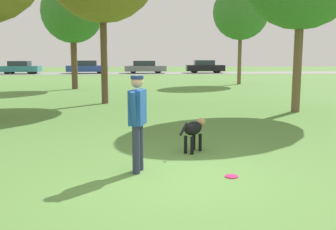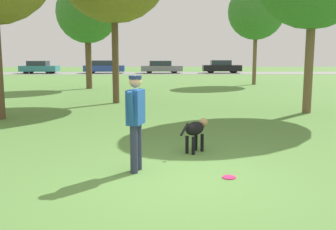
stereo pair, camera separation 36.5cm
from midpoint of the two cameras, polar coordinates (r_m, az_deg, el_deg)
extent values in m
plane|color=#56843D|center=(6.62, 0.23, -9.14)|extent=(120.00, 120.00, 0.00)
cube|color=gray|center=(43.59, -4.04, 6.07)|extent=(120.00, 6.00, 0.01)
cylinder|color=#2D334C|center=(6.99, -5.63, -4.63)|extent=(0.16, 0.16, 0.84)
cylinder|color=#2D334C|center=(6.79, -6.20, -5.04)|extent=(0.16, 0.16, 0.84)
cube|color=#1E4C93|center=(6.76, -6.01, 1.11)|extent=(0.33, 0.45, 0.60)
cylinder|color=#1E4C93|center=(6.97, -5.43, 1.36)|extent=(0.15, 0.23, 0.60)
cylinder|color=#1E4C93|center=(6.54, -6.62, 0.85)|extent=(0.15, 0.23, 0.60)
sphere|color=tan|center=(6.71, -6.07, 4.83)|extent=(0.26, 0.26, 0.21)
cylinder|color=navy|center=(6.71, -6.08, 5.46)|extent=(0.28, 0.28, 0.06)
ellipsoid|color=black|center=(8.21, 2.39, -1.94)|extent=(0.57, 0.62, 0.28)
ellipsoid|color=tan|center=(8.35, 2.93, -2.11)|extent=(0.25, 0.24, 0.15)
sphere|color=tan|center=(8.49, 3.60, -1.06)|extent=(0.27, 0.27, 0.19)
cylinder|color=black|center=(8.46, 2.53, -3.87)|extent=(0.10, 0.10, 0.37)
cylinder|color=black|center=(8.39, 3.44, -4.00)|extent=(0.10, 0.10, 0.37)
cylinder|color=black|center=(8.17, 1.28, -4.32)|extent=(0.10, 0.10, 0.37)
cylinder|color=black|center=(8.09, 2.22, -4.46)|extent=(0.10, 0.10, 0.37)
cylinder|color=black|center=(7.88, 0.94, -2.08)|extent=(0.21, 0.24, 0.24)
cylinder|color=#E52366|center=(6.74, 7.67, -8.82)|extent=(0.23, 0.23, 0.02)
torus|color=#E52366|center=(6.74, 7.67, -8.82)|extent=(0.23, 0.23, 0.02)
cylinder|color=brown|center=(14.65, 17.60, 7.05)|extent=(0.30, 0.30, 3.40)
cylinder|color=brown|center=(27.74, 9.97, 8.03)|extent=(0.26, 0.26, 3.49)
sphere|color=#38752D|center=(27.88, 10.15, 14.55)|extent=(3.79, 3.79, 3.79)
cylinder|color=brown|center=(16.70, -9.90, 8.33)|extent=(0.28, 0.28, 3.90)
cylinder|color=brown|center=(24.17, -13.88, 7.41)|extent=(0.36, 0.36, 3.15)
sphere|color=#38752D|center=(24.29, -14.14, 14.33)|extent=(3.61, 3.61, 3.61)
cube|color=teal|center=(45.03, -20.78, 6.29)|extent=(4.06, 1.96, 0.61)
cube|color=#232D38|center=(45.05, -20.97, 7.01)|extent=(2.14, 1.62, 0.52)
cylinder|color=black|center=(45.41, -19.02, 6.14)|extent=(0.68, 0.23, 0.67)
cylinder|color=black|center=(43.94, -19.60, 6.04)|extent=(0.68, 0.23, 0.67)
cylinder|color=black|center=(46.15, -21.88, 6.02)|extent=(0.68, 0.23, 0.67)
cylinder|color=black|center=(44.70, -22.54, 5.92)|extent=(0.68, 0.23, 0.67)
cube|color=#284293|center=(43.97, -11.84, 6.63)|extent=(4.47, 1.96, 0.66)
cube|color=#232D38|center=(43.97, -12.04, 7.40)|extent=(2.34, 1.63, 0.54)
cylinder|color=black|center=(44.67, -10.04, 6.41)|extent=(0.62, 0.22, 0.61)
cylinder|color=black|center=(43.10, -10.16, 6.32)|extent=(0.62, 0.22, 0.61)
cylinder|color=black|center=(44.90, -13.43, 6.31)|extent=(0.62, 0.22, 0.61)
cylinder|color=black|center=(43.34, -13.67, 6.23)|extent=(0.62, 0.22, 0.61)
cube|color=slate|center=(43.54, -3.56, 6.76)|extent=(4.59, 1.97, 0.59)
cube|color=#232D38|center=(43.52, -3.75, 7.51)|extent=(2.41, 1.64, 0.55)
cylinder|color=black|center=(44.43, -1.86, 6.56)|extent=(0.68, 0.22, 0.67)
cylinder|color=black|center=(42.86, -1.68, 6.48)|extent=(0.68, 0.22, 0.67)
cylinder|color=black|center=(44.27, -5.39, 6.52)|extent=(0.68, 0.22, 0.67)
cylinder|color=black|center=(42.71, -5.33, 6.44)|extent=(0.68, 0.22, 0.67)
cube|color=black|center=(44.26, 5.20, 6.81)|extent=(4.25, 1.78, 0.65)
cube|color=#232D38|center=(44.22, 5.05, 7.58)|extent=(2.23, 1.49, 0.54)
cylinder|color=black|center=(45.17, 6.66, 6.54)|extent=(0.67, 0.22, 0.67)
cylinder|color=black|center=(43.76, 6.98, 6.47)|extent=(0.67, 0.22, 0.67)
cylinder|color=black|center=(44.81, 3.46, 6.57)|extent=(0.67, 0.22, 0.67)
cylinder|color=black|center=(43.39, 3.67, 6.49)|extent=(0.67, 0.22, 0.67)
camera|label=1|loc=(0.18, -91.40, -0.22)|focal=42.00mm
camera|label=2|loc=(0.18, 88.60, 0.22)|focal=42.00mm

